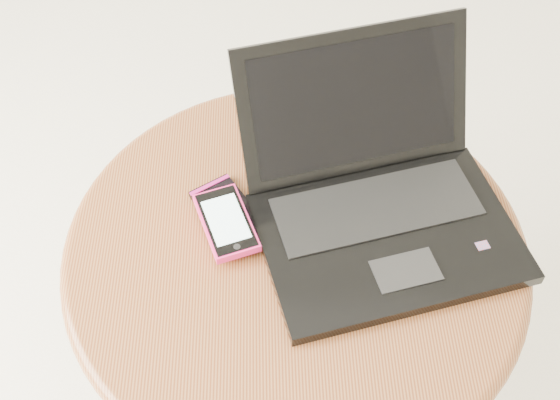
{
  "coord_description": "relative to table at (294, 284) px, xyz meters",
  "views": [
    {
      "loc": [
        -0.01,
        -0.5,
        1.29
      ],
      "look_at": [
        0.01,
        0.08,
        0.57
      ],
      "focal_mm": 45.23,
      "sensor_mm": 36.0,
      "label": 1
    }
  ],
  "objects": [
    {
      "name": "table",
      "position": [
        0.0,
        0.0,
        0.0
      ],
      "size": [
        0.64,
        0.64,
        0.51
      ],
      "color": "brown",
      "rests_on": "ground"
    },
    {
      "name": "laptop",
      "position": [
        0.11,
        0.04,
        0.15
      ],
      "size": [
        0.4,
        0.4,
        0.21
      ],
      "color": "black",
      "rests_on": "table"
    },
    {
      "name": "phone_pink",
      "position": [
        -0.09,
        0.02,
        0.13
      ],
      "size": [
        0.1,
        0.13,
        0.01
      ],
      "color": "#FC2577",
      "rests_on": "phone_black"
    },
    {
      "name": "phone_black",
      "position": [
        -0.09,
        0.05,
        0.11
      ],
      "size": [
        0.12,
        0.14,
        0.01
      ],
      "color": "black",
      "rests_on": "table"
    }
  ]
}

